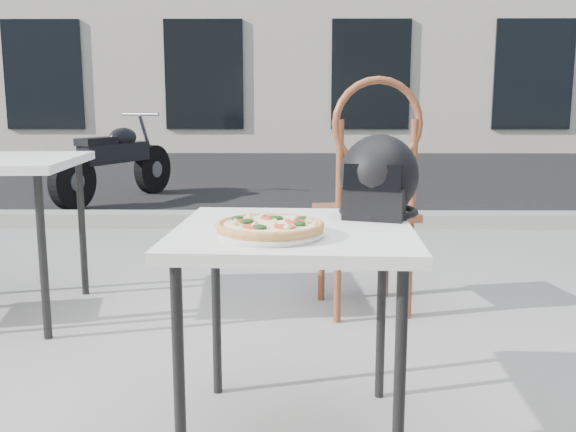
{
  "coord_description": "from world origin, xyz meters",
  "views": [
    {
      "loc": [
        0.17,
        -2.38,
        1.05
      ],
      "look_at": [
        0.15,
        -0.58,
        0.73
      ],
      "focal_mm": 40.0,
      "sensor_mm": 36.0,
      "label": 1
    }
  ],
  "objects_px": {
    "motorcycle": "(116,163)",
    "helmet": "(379,180)",
    "pizza": "(270,226)",
    "cafe_chair_main": "(370,186)",
    "cafe_table_main": "(294,247)",
    "plate": "(270,233)"
  },
  "relations": [
    {
      "from": "motorcycle",
      "to": "helmet",
      "type": "bearing_deg",
      "value": -41.5
    },
    {
      "from": "pizza",
      "to": "helmet",
      "type": "distance_m",
      "value": 0.49
    },
    {
      "from": "cafe_chair_main",
      "to": "motorcycle",
      "type": "xyz_separation_m",
      "value": [
        -2.28,
        3.73,
        -0.24
      ]
    },
    {
      "from": "pizza",
      "to": "helmet",
      "type": "bearing_deg",
      "value": 44.51
    },
    {
      "from": "motorcycle",
      "to": "cafe_table_main",
      "type": "bearing_deg",
      "value": -45.15
    },
    {
      "from": "pizza",
      "to": "motorcycle",
      "type": "height_order",
      "value": "motorcycle"
    },
    {
      "from": "motorcycle",
      "to": "cafe_chair_main",
      "type": "bearing_deg",
      "value": -34.95
    },
    {
      "from": "plate",
      "to": "helmet",
      "type": "bearing_deg",
      "value": 44.53
    },
    {
      "from": "cafe_table_main",
      "to": "helmet",
      "type": "distance_m",
      "value": 0.39
    },
    {
      "from": "plate",
      "to": "motorcycle",
      "type": "xyz_separation_m",
      "value": [
        -1.85,
        5.06,
        -0.28
      ]
    },
    {
      "from": "helmet",
      "to": "motorcycle",
      "type": "distance_m",
      "value": 5.22
    },
    {
      "from": "cafe_table_main",
      "to": "motorcycle",
      "type": "xyz_separation_m",
      "value": [
        -1.92,
        4.93,
        -0.21
      ]
    },
    {
      "from": "cafe_table_main",
      "to": "plate",
      "type": "relative_size",
      "value": 1.87
    },
    {
      "from": "cafe_table_main",
      "to": "cafe_chair_main",
      "type": "height_order",
      "value": "cafe_chair_main"
    },
    {
      "from": "cafe_chair_main",
      "to": "plate",
      "type": "bearing_deg",
      "value": 61.96
    },
    {
      "from": "plate",
      "to": "helmet",
      "type": "height_order",
      "value": "helmet"
    },
    {
      "from": "helmet",
      "to": "cafe_chair_main",
      "type": "xyz_separation_m",
      "value": [
        0.09,
        1.0,
        -0.15
      ]
    },
    {
      "from": "pizza",
      "to": "motorcycle",
      "type": "xyz_separation_m",
      "value": [
        -1.85,
        5.06,
        -0.3
      ]
    },
    {
      "from": "cafe_chair_main",
      "to": "motorcycle",
      "type": "relative_size",
      "value": 0.66
    },
    {
      "from": "cafe_chair_main",
      "to": "motorcycle",
      "type": "bearing_deg",
      "value": -68.65
    },
    {
      "from": "cafe_table_main",
      "to": "motorcycle",
      "type": "bearing_deg",
      "value": 111.24
    },
    {
      "from": "pizza",
      "to": "plate",
      "type": "bearing_deg",
      "value": -101.14
    }
  ]
}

